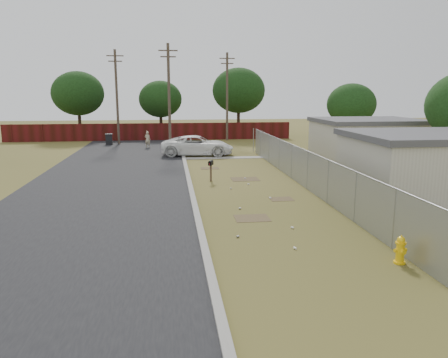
{
  "coord_description": "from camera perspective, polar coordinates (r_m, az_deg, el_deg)",
  "views": [
    {
      "loc": [
        -4.03,
        -21.76,
        5.03
      ],
      "look_at": [
        -1.6,
        -2.25,
        1.1
      ],
      "focal_mm": 35.0,
      "sensor_mm": 36.0,
      "label": 1
    }
  ],
  "objects": [
    {
      "name": "pickup_truck",
      "position": [
        35.27,
        -3.48,
        4.39
      ],
      "size": [
        5.98,
        3.18,
        1.6
      ],
      "primitive_type": "imported",
      "rotation": [
        0.0,
        0.0,
        1.48
      ],
      "color": "white",
      "rests_on": "ground"
    },
    {
      "name": "fire_hydrant",
      "position": [
        14.14,
        22.05,
        -8.63
      ],
      "size": [
        0.4,
        0.4,
        0.87
      ],
      "color": "yellow",
      "rests_on": "ground"
    },
    {
      "name": "chainlink_fence",
      "position": [
        24.25,
        10.16,
        1.07
      ],
      "size": [
        0.1,
        27.06,
        2.02
      ],
      "color": "gray",
      "rests_on": "ground"
    },
    {
      "name": "privacy_fence",
      "position": [
        46.98,
        -9.54,
        6.1
      ],
      "size": [
        30.0,
        0.12,
        1.8
      ],
      "primitive_type": "cube",
      "color": "#4E1011",
      "rests_on": "ground"
    },
    {
      "name": "ground",
      "position": [
        22.69,
        3.3,
        -1.52
      ],
      "size": [
        120.0,
        120.0,
        0.0
      ],
      "primitive_type": "plane",
      "color": "brown",
      "rests_on": "ground"
    },
    {
      "name": "scattered_litter",
      "position": [
        19.9,
        4.05,
        -3.25
      ],
      "size": [
        2.55,
        11.84,
        0.07
      ],
      "color": "white",
      "rests_on": "ground"
    },
    {
      "name": "houses",
      "position": [
        28.64,
        21.65,
        3.55
      ],
      "size": [
        9.3,
        17.24,
        3.1
      ],
      "color": "beige",
      "rests_on": "ground"
    },
    {
      "name": "pedestrian",
      "position": [
        40.76,
        -9.95,
        5.11
      ],
      "size": [
        0.64,
        0.54,
        1.51
      ],
      "primitive_type": "imported",
      "rotation": [
        0.0,
        0.0,
        2.77
      ],
      "color": "tan",
      "rests_on": "ground"
    },
    {
      "name": "utility_poles",
      "position": [
        42.43,
        -6.73,
        10.77
      ],
      "size": [
        12.6,
        8.24,
        9.0
      ],
      "color": "#4E4134",
      "rests_on": "ground"
    },
    {
      "name": "trash_bin",
      "position": [
        43.9,
        -14.79,
        5.06
      ],
      "size": [
        0.75,
        0.76,
        1.05
      ],
      "color": "black",
      "rests_on": "ground"
    },
    {
      "name": "street",
      "position": [
        30.35,
        -12.17,
        1.54
      ],
      "size": [
        15.1,
        60.0,
        0.12
      ],
      "color": "black",
      "rests_on": "ground"
    },
    {
      "name": "horizon_trees",
      "position": [
        45.58,
        -0.99,
        10.79
      ],
      "size": [
        33.32,
        31.94,
        7.78
      ],
      "color": "#342517",
      "rests_on": "ground"
    },
    {
      "name": "mailbox",
      "position": [
        24.83,
        -1.74,
        1.87
      ],
      "size": [
        0.35,
        0.52,
        1.22
      ],
      "color": "brown",
      "rests_on": "ground"
    }
  ]
}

